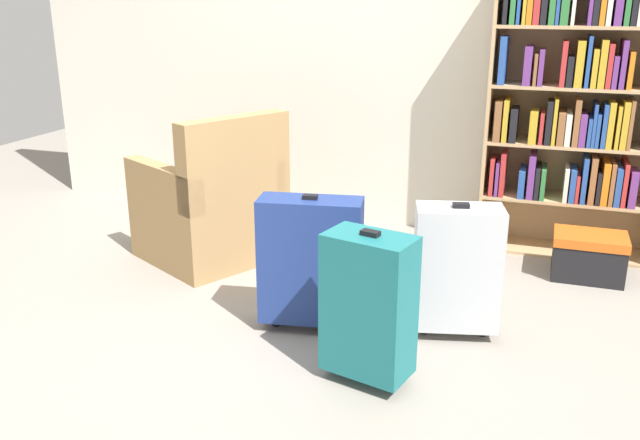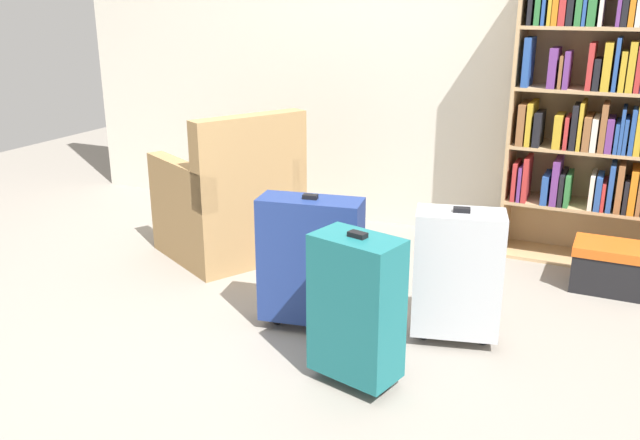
# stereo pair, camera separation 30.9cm
# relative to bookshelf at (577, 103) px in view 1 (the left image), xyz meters

# --- Properties ---
(ground_plane) EXTENTS (8.81, 8.81, 0.00)m
(ground_plane) POSITION_rel_bookshelf_xyz_m (-1.32, -1.76, -0.93)
(ground_plane) COLOR gray
(back_wall) EXTENTS (5.03, 0.10, 2.60)m
(back_wall) POSITION_rel_bookshelf_xyz_m (-1.32, 0.23, 0.37)
(back_wall) COLOR beige
(back_wall) RESTS_ON ground
(bookshelf) EXTENTS (1.03, 0.33, 1.69)m
(bookshelf) POSITION_rel_bookshelf_xyz_m (0.00, 0.00, 0.00)
(bookshelf) COLOR tan
(bookshelf) RESTS_ON ground
(armchair) EXTENTS (0.95, 0.95, 0.90)m
(armchair) POSITION_rel_bookshelf_xyz_m (-2.00, -0.80, -0.61)
(armchair) COLOR #9E7A4C
(armchair) RESTS_ON ground
(mug) EXTENTS (0.12, 0.08, 0.10)m
(mug) POSITION_rel_bookshelf_xyz_m (-1.49, -1.01, -0.88)
(mug) COLOR red
(mug) RESTS_ON ground
(storage_box) EXTENTS (0.39, 0.28, 0.26)m
(storage_box) POSITION_rel_bookshelf_xyz_m (0.14, -0.40, -0.79)
(storage_box) COLOR black
(storage_box) RESTS_ON ground
(suitcase_silver) EXTENTS (0.43, 0.29, 0.65)m
(suitcase_silver) POSITION_rel_bookshelf_xyz_m (-0.48, -1.33, -0.59)
(suitcase_silver) COLOR #B7BABF
(suitcase_silver) RESTS_ON ground
(suitcase_navy_blue) EXTENTS (0.50, 0.26, 0.67)m
(suitcase_navy_blue) POSITION_rel_bookshelf_xyz_m (-1.14, -1.49, -0.58)
(suitcase_navy_blue) COLOR navy
(suitcase_navy_blue) RESTS_ON ground
(suitcase_teal) EXTENTS (0.39, 0.28, 0.66)m
(suitcase_teal) POSITION_rel_bookshelf_xyz_m (-0.76, -1.86, -0.58)
(suitcase_teal) COLOR #19666B
(suitcase_teal) RESTS_ON ground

